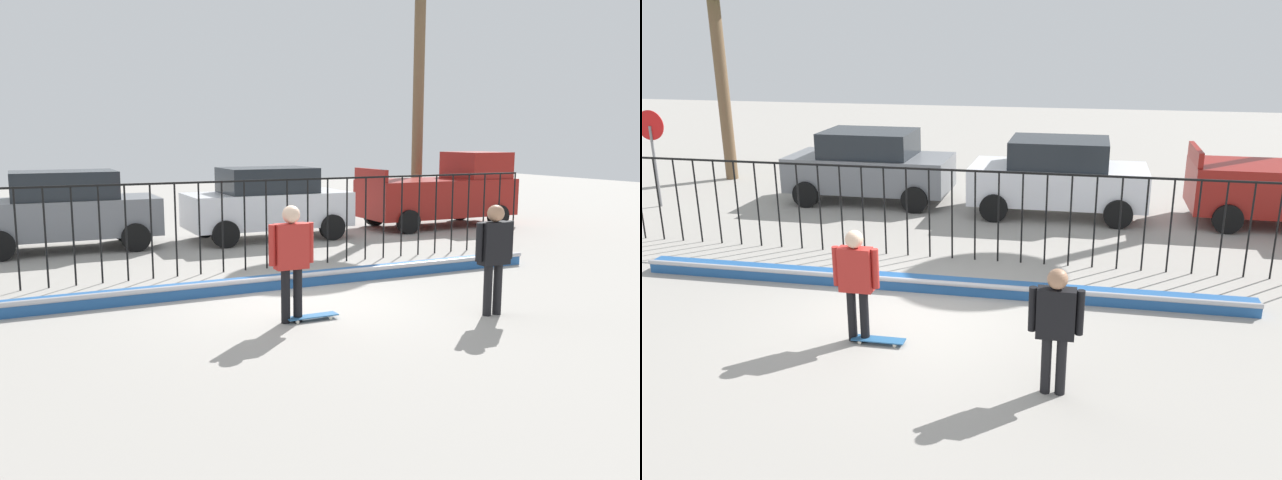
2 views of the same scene
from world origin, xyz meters
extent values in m
plane|color=#9E9991|center=(0.00, 0.00, 0.00)|extent=(60.00, 60.00, 0.00)
cube|color=#235699|center=(0.00, 1.17, 0.11)|extent=(11.00, 0.36, 0.22)
cylinder|color=#B2B2B7|center=(0.00, 0.99, 0.22)|extent=(11.00, 0.09, 0.09)
cylinder|color=black|center=(-6.53, 2.91, 0.92)|extent=(0.04, 0.04, 1.84)
cylinder|color=black|center=(-6.07, 2.91, 0.92)|extent=(0.04, 0.04, 1.84)
cylinder|color=black|center=(-5.60, 2.91, 0.92)|extent=(0.04, 0.04, 1.84)
cylinder|color=black|center=(-5.13, 2.91, 0.92)|extent=(0.04, 0.04, 1.84)
cylinder|color=black|center=(-4.67, 2.91, 0.92)|extent=(0.04, 0.04, 1.84)
cylinder|color=black|center=(-4.20, 2.91, 0.92)|extent=(0.04, 0.04, 1.84)
cylinder|color=black|center=(-3.73, 2.91, 0.92)|extent=(0.04, 0.04, 1.84)
cylinder|color=black|center=(-3.27, 2.91, 0.92)|extent=(0.04, 0.04, 1.84)
cylinder|color=black|center=(-2.80, 2.91, 0.92)|extent=(0.04, 0.04, 1.84)
cylinder|color=black|center=(-2.33, 2.91, 0.92)|extent=(0.04, 0.04, 1.84)
cylinder|color=black|center=(-1.87, 2.91, 0.92)|extent=(0.04, 0.04, 1.84)
cylinder|color=black|center=(-1.40, 2.91, 0.92)|extent=(0.04, 0.04, 1.84)
cylinder|color=black|center=(-0.93, 2.91, 0.92)|extent=(0.04, 0.04, 1.84)
cylinder|color=black|center=(-0.47, 2.91, 0.92)|extent=(0.04, 0.04, 1.84)
cylinder|color=black|center=(0.00, 2.91, 0.92)|extent=(0.04, 0.04, 1.84)
cylinder|color=black|center=(0.47, 2.91, 0.92)|extent=(0.04, 0.04, 1.84)
cylinder|color=black|center=(0.93, 2.91, 0.92)|extent=(0.04, 0.04, 1.84)
cylinder|color=black|center=(1.40, 2.91, 0.92)|extent=(0.04, 0.04, 1.84)
cylinder|color=black|center=(1.87, 2.91, 0.92)|extent=(0.04, 0.04, 1.84)
cylinder|color=black|center=(2.33, 2.91, 0.92)|extent=(0.04, 0.04, 1.84)
cylinder|color=black|center=(2.80, 2.91, 0.92)|extent=(0.04, 0.04, 1.84)
cylinder|color=black|center=(3.27, 2.91, 0.92)|extent=(0.04, 0.04, 1.84)
cylinder|color=black|center=(3.73, 2.91, 0.92)|extent=(0.04, 0.04, 1.84)
cylinder|color=black|center=(4.20, 2.91, 0.92)|extent=(0.04, 0.04, 1.84)
cylinder|color=black|center=(4.67, 2.91, 0.92)|extent=(0.04, 0.04, 1.84)
cylinder|color=black|center=(5.13, 2.91, 0.92)|extent=(0.04, 0.04, 1.84)
cylinder|color=black|center=(5.60, 2.91, 0.92)|extent=(0.04, 0.04, 1.84)
cylinder|color=black|center=(6.07, 2.91, 0.92)|extent=(0.04, 0.04, 1.84)
cube|color=black|center=(0.00, 2.91, 1.82)|extent=(14.00, 0.04, 0.04)
cylinder|color=black|center=(-0.70, -0.98, 0.40)|extent=(0.13, 0.13, 0.80)
cylinder|color=black|center=(-0.51, -0.98, 0.40)|extent=(0.13, 0.13, 0.80)
cube|color=#B22823|center=(-0.61, -0.98, 1.13)|extent=(0.49, 0.21, 0.66)
sphere|color=beige|center=(-0.61, -0.98, 1.60)|extent=(0.26, 0.26, 0.26)
cylinder|color=#B22823|center=(-0.90, -0.98, 1.17)|extent=(0.10, 0.10, 0.59)
cylinder|color=#B22823|center=(-0.31, -0.98, 1.17)|extent=(0.10, 0.10, 0.59)
cube|color=#26598C|center=(-0.29, -1.02, 0.06)|extent=(0.80, 0.20, 0.02)
cylinder|color=silver|center=(-0.02, -0.94, 0.03)|extent=(0.05, 0.03, 0.05)
cylinder|color=silver|center=(-0.02, -1.09, 0.03)|extent=(0.05, 0.03, 0.05)
cylinder|color=silver|center=(-0.56, -0.94, 0.03)|extent=(0.05, 0.03, 0.05)
cylinder|color=silver|center=(-0.56, -1.09, 0.03)|extent=(0.05, 0.03, 0.05)
cylinder|color=black|center=(2.23, -1.92, 0.39)|extent=(0.13, 0.13, 0.79)
cylinder|color=black|center=(2.42, -1.92, 0.39)|extent=(0.13, 0.13, 0.79)
cube|color=black|center=(2.33, -1.92, 1.11)|extent=(0.48, 0.21, 0.65)
sphere|color=#A87A5B|center=(2.33, -1.92, 1.57)|extent=(0.26, 0.26, 0.26)
cylinder|color=black|center=(2.03, -1.92, 1.15)|extent=(0.10, 0.10, 0.58)
cylinder|color=black|center=(2.62, -1.92, 1.15)|extent=(0.10, 0.10, 0.58)
cube|color=slate|center=(-3.10, 7.06, 0.79)|extent=(4.30, 1.90, 0.90)
cube|color=#1E2328|center=(-3.10, 7.06, 1.57)|extent=(2.37, 1.71, 0.66)
cylinder|color=black|center=(-1.64, 8.01, 0.34)|extent=(0.68, 0.22, 0.68)
cylinder|color=black|center=(-1.64, 6.11, 0.34)|extent=(0.68, 0.22, 0.68)
cylinder|color=black|center=(-4.57, 8.01, 0.34)|extent=(0.68, 0.22, 0.68)
cylinder|color=black|center=(-4.57, 6.11, 0.34)|extent=(0.68, 0.22, 0.68)
cube|color=silver|center=(1.90, 6.65, 0.79)|extent=(4.30, 1.90, 0.90)
cube|color=#1E2328|center=(1.90, 6.65, 1.57)|extent=(2.37, 1.71, 0.66)
cylinder|color=black|center=(3.36, 7.60, 0.34)|extent=(0.68, 0.22, 0.68)
cylinder|color=black|center=(3.36, 5.70, 0.34)|extent=(0.68, 0.22, 0.68)
cylinder|color=black|center=(0.44, 7.60, 0.34)|extent=(0.68, 0.22, 0.68)
cylinder|color=black|center=(0.44, 5.70, 0.34)|extent=(0.68, 0.22, 0.68)
cube|color=maroon|center=(5.10, 6.73, 1.62)|extent=(0.12, 1.75, 0.36)
cylinder|color=black|center=(5.79, 7.68, 0.34)|extent=(0.68, 0.22, 0.68)
cylinder|color=black|center=(5.79, 5.78, 0.34)|extent=(0.68, 0.22, 0.68)
cylinder|color=slate|center=(-8.37, 5.45, 1.05)|extent=(0.07, 0.07, 2.10)
cylinder|color=red|center=(-8.37, 5.47, 2.12)|extent=(0.76, 0.02, 0.76)
cylinder|color=brown|center=(-8.26, 8.88, 2.64)|extent=(0.36, 0.36, 5.27)
camera|label=1|loc=(-4.18, -9.54, 2.70)|focal=36.51mm
camera|label=2|loc=(2.60, -9.41, 4.46)|focal=36.79mm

